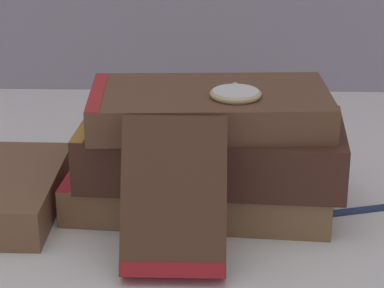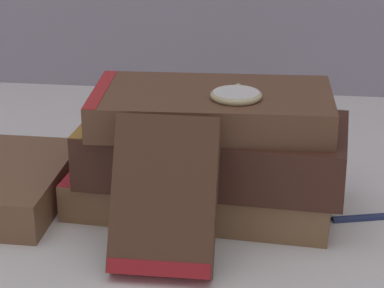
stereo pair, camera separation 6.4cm
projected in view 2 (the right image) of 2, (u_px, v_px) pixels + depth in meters
ground_plane at (153, 225)px, 0.72m from camera, size 3.00×3.00×0.00m
book_flat_bottom at (196, 188)px, 0.75m from camera, size 0.25×0.14×0.04m
book_flat_middle at (209, 149)px, 0.73m from camera, size 0.24×0.14×0.05m
book_flat_top at (206, 108)px, 0.71m from camera, size 0.22×0.12×0.03m
book_leaning_front at (164, 202)px, 0.64m from camera, size 0.08×0.08×0.12m
pocket_watch at (236, 95)px, 0.69m from camera, size 0.05×0.05×0.01m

